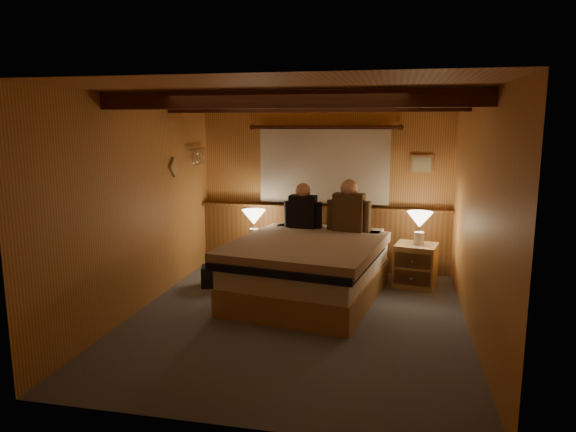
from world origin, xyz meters
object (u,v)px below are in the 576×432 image
(person_left, at_px, (303,210))
(duffel_bag, at_px, (219,275))
(nightstand_left, at_px, (258,257))
(bed, at_px, (309,268))
(person_right, at_px, (349,210))
(lamp_right, at_px, (420,222))
(lamp_left, at_px, (254,219))
(nightstand_right, at_px, (415,265))

(person_left, relative_size, duffel_bag, 1.25)
(nightstand_left, bearing_deg, person_left, -4.79)
(bed, bearing_deg, nightstand_left, 144.36)
(person_left, height_order, person_right, person_right)
(lamp_right, bearing_deg, duffel_bag, -168.40)
(person_left, height_order, duffel_bag, person_left)
(bed, height_order, lamp_left, lamp_left)
(nightstand_left, xyz_separation_m, lamp_left, (-0.05, -0.03, 0.55))
(nightstand_right, distance_m, person_left, 1.64)
(nightstand_right, height_order, person_left, person_left)
(nightstand_right, distance_m, person_right, 1.13)
(nightstand_right, relative_size, lamp_right, 1.40)
(nightstand_right, bearing_deg, nightstand_left, -171.94)
(lamp_right, xyz_separation_m, person_right, (-0.90, -0.09, 0.14))
(nightstand_left, relative_size, person_right, 0.70)
(bed, xyz_separation_m, nightstand_left, (-0.88, 0.89, -0.13))
(lamp_right, xyz_separation_m, person_left, (-1.52, -0.01, 0.11))
(bed, distance_m, lamp_right, 1.58)
(nightstand_left, bearing_deg, nightstand_right, 4.12)
(nightstand_left, xyz_separation_m, duffel_bag, (-0.35, -0.67, -0.10))
(bed, distance_m, nightstand_left, 1.25)
(person_right, bearing_deg, lamp_left, 178.82)
(nightstand_left, height_order, lamp_left, lamp_left)
(person_left, bearing_deg, bed, -70.49)
(bed, xyz_separation_m, lamp_right, (1.31, 0.74, 0.48))
(bed, height_order, nightstand_left, bed)
(lamp_left, height_order, duffel_bag, lamp_left)
(person_left, xyz_separation_m, person_right, (0.62, -0.08, 0.03))
(lamp_left, height_order, person_left, person_left)
(person_left, bearing_deg, lamp_left, 174.08)
(person_left, bearing_deg, nightstand_right, 3.74)
(nightstand_right, height_order, lamp_right, lamp_right)
(person_right, bearing_deg, duffel_bag, -157.81)
(person_left, distance_m, duffel_bag, 1.41)
(lamp_left, xyz_separation_m, duffel_bag, (-0.30, -0.63, -0.65))
(bed, relative_size, nightstand_left, 4.76)
(person_right, relative_size, duffel_bag, 1.40)
(nightstand_left, bearing_deg, person_right, -2.30)
(nightstand_right, distance_m, lamp_right, 0.58)
(lamp_right, bearing_deg, bed, -150.53)
(lamp_left, distance_m, person_right, 1.37)
(nightstand_left, height_order, nightstand_right, nightstand_right)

